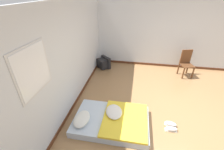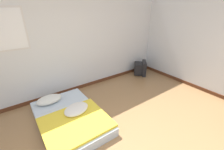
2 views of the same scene
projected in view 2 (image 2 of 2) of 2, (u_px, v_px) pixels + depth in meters
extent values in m
cube|color=silver|center=(60.00, 43.00, 3.45)|extent=(8.35, 0.06, 2.60)
cube|color=#562D19|center=(68.00, 91.00, 3.94)|extent=(8.35, 0.02, 0.09)
cube|color=silver|center=(2.00, 30.00, 2.72)|extent=(0.79, 0.01, 0.81)
cube|color=white|center=(2.00, 30.00, 2.72)|extent=(0.72, 0.01, 0.74)
cube|color=silver|center=(70.00, 118.00, 2.92)|extent=(1.10, 1.70, 0.17)
ellipsoid|color=silver|center=(49.00, 99.00, 3.22)|extent=(0.52, 0.34, 0.14)
cube|color=yellow|center=(76.00, 123.00, 2.64)|extent=(1.12, 0.99, 0.05)
ellipsoid|color=silver|center=(76.00, 109.00, 2.89)|extent=(0.58, 0.50, 0.11)
cube|color=black|center=(138.00, 68.00, 4.95)|extent=(0.47, 0.48, 0.35)
cube|color=black|center=(144.00, 68.00, 4.93)|extent=(0.42, 0.45, 0.44)
cube|color=black|center=(146.00, 68.00, 4.91)|extent=(0.28, 0.31, 0.32)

